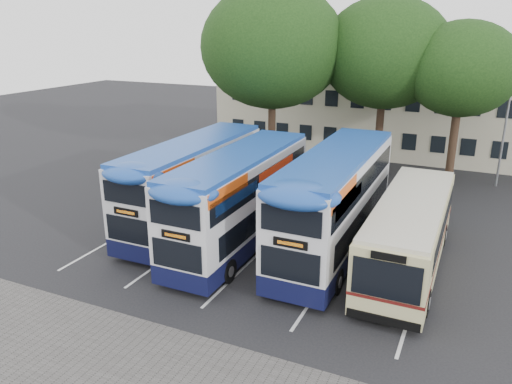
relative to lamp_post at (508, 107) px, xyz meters
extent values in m
plane|color=black|center=(-6.00, -19.97, -5.08)|extent=(120.00, 120.00, 0.00)
cube|color=silver|center=(-16.75, -14.97, -5.08)|extent=(0.12, 11.00, 0.01)
cube|color=silver|center=(-13.25, -14.97, -5.08)|extent=(0.12, 11.00, 0.01)
cube|color=silver|center=(-9.75, -14.97, -5.08)|extent=(0.12, 11.00, 0.01)
cube|color=silver|center=(-6.25, -14.97, -5.08)|extent=(0.12, 11.00, 0.01)
cube|color=silver|center=(-2.75, -14.97, -5.08)|extent=(0.12, 11.00, 0.01)
cube|color=beige|center=(-6.00, 7.03, -2.08)|extent=(32.00, 8.00, 6.00)
cube|color=#4C4C4F|center=(-6.00, 7.03, 0.97)|extent=(32.40, 8.40, 0.30)
cube|color=black|center=(-6.00, 3.01, -3.38)|extent=(30.00, 0.06, 1.20)
cube|color=black|center=(-6.00, 3.01, -0.58)|extent=(30.00, 0.06, 1.20)
cylinder|color=gray|center=(0.00, 0.03, -0.58)|extent=(0.14, 0.14, 9.00)
cylinder|color=black|center=(-14.14, -3.57, -1.96)|extent=(0.50, 0.50, 6.25)
ellipsoid|color=black|center=(-14.14, -3.57, 3.41)|extent=(9.21, 9.21, 7.83)
cylinder|color=black|center=(-7.48, -0.99, -2.09)|extent=(0.50, 0.50, 5.98)
ellipsoid|color=black|center=(-7.48, -0.99, 3.05)|extent=(8.23, 8.23, 6.99)
cylinder|color=black|center=(-2.80, -1.67, -2.37)|extent=(0.50, 0.50, 5.42)
ellipsoid|color=black|center=(-2.80, -1.67, 2.29)|extent=(6.62, 6.62, 5.62)
cube|color=#0E1135|center=(-14.13, -13.67, -4.38)|extent=(2.50, 10.52, 0.80)
cube|color=silver|center=(-14.13, -13.67, -2.43)|extent=(2.50, 10.52, 3.11)
cube|color=#1A46A1|center=(-14.13, -13.67, -0.83)|extent=(2.45, 10.31, 0.30)
cube|color=black|center=(-14.13, -13.37, -3.28)|extent=(2.54, 9.32, 1.00)
cube|color=black|center=(-14.13, -13.67, -1.73)|extent=(2.54, 9.92, 0.90)
cube|color=#E35313|center=(-12.87, -17.13, -1.18)|extent=(0.02, 3.21, 0.55)
cube|color=black|center=(-14.13, -18.96, -2.53)|extent=(1.20, 0.06, 0.30)
cylinder|color=black|center=(-15.26, -10.62, -4.58)|extent=(0.30, 1.00, 1.00)
cylinder|color=black|center=(-13.00, -10.62, -4.58)|extent=(0.30, 1.00, 1.00)
cylinder|color=black|center=(-15.26, -17.13, -4.58)|extent=(0.30, 1.00, 1.00)
cylinder|color=black|center=(-13.00, -17.13, -4.58)|extent=(0.30, 1.00, 1.00)
cube|color=#0E1135|center=(-10.92, -14.85, -4.38)|extent=(2.52, 10.57, 0.81)
cube|color=silver|center=(-10.92, -14.85, -2.42)|extent=(2.52, 10.57, 3.12)
cube|color=#1A46A1|center=(-10.92, -14.85, -0.81)|extent=(2.47, 10.36, 0.30)
cube|color=black|center=(-10.92, -14.55, -3.27)|extent=(2.56, 9.36, 1.01)
cube|color=black|center=(-10.92, -14.85, -1.71)|extent=(2.56, 9.96, 0.91)
cube|color=#E35313|center=(-9.65, -18.32, -1.16)|extent=(0.02, 3.22, 0.55)
cube|color=black|center=(-10.92, -20.16, -2.52)|extent=(1.21, 0.06, 0.30)
cylinder|color=black|center=(-12.05, -11.78, -4.58)|extent=(0.30, 1.01, 1.01)
cylinder|color=black|center=(-9.78, -11.78, -4.58)|extent=(0.30, 1.01, 1.01)
cylinder|color=black|center=(-12.05, -18.32, -4.58)|extent=(0.30, 1.01, 1.01)
cylinder|color=black|center=(-9.78, -18.32, -4.58)|extent=(0.30, 1.01, 1.01)
cube|color=red|center=(-9.64, -13.59, -1.71)|extent=(0.02, 4.03, 0.86)
cube|color=#0E1135|center=(-6.78, -13.75, -4.35)|extent=(2.63, 11.06, 0.84)
cube|color=silver|center=(-6.78, -13.75, -2.29)|extent=(2.63, 11.06, 3.26)
cube|color=#1A46A1|center=(-6.78, -13.75, -0.61)|extent=(2.58, 10.84, 0.32)
cube|color=black|center=(-6.78, -13.43, -3.19)|extent=(2.67, 9.79, 1.05)
cube|color=black|center=(-6.78, -13.75, -1.56)|extent=(2.67, 10.43, 0.95)
cube|color=#E35313|center=(-5.45, -17.38, -0.98)|extent=(0.02, 3.37, 0.58)
cube|color=black|center=(-6.78, -19.31, -2.40)|extent=(1.26, 0.06, 0.32)
cylinder|color=black|center=(-7.97, -10.54, -4.56)|extent=(0.32, 1.05, 1.05)
cylinder|color=black|center=(-5.59, -10.54, -4.56)|extent=(0.32, 1.05, 1.05)
cylinder|color=black|center=(-7.97, -17.38, -4.56)|extent=(0.32, 1.05, 1.05)
cylinder|color=black|center=(-5.59, -17.38, -4.56)|extent=(0.32, 1.05, 1.05)
cube|color=#CAC287|center=(-3.46, -14.04, -3.47)|extent=(2.57, 10.27, 2.62)
cube|color=beige|center=(-3.46, -14.04, -2.11)|extent=(2.46, 9.86, 0.21)
cube|color=black|center=(-3.46, -13.52, -3.03)|extent=(2.61, 8.21, 0.92)
cube|color=#591411|center=(-3.46, -14.04, -3.90)|extent=(2.60, 10.29, 0.12)
cube|color=black|center=(-3.46, -19.19, -3.13)|extent=(2.26, 0.06, 1.33)
cylinder|color=black|center=(-4.62, -17.53, -4.57)|extent=(0.31, 1.03, 1.03)
cylinder|color=black|center=(-2.30, -17.53, -4.57)|extent=(0.31, 1.03, 1.03)
cylinder|color=black|center=(-4.62, -10.96, -4.57)|extent=(0.31, 1.03, 1.03)
cylinder|color=black|center=(-2.30, -10.96, -4.57)|extent=(0.31, 1.03, 1.03)
camera|label=1|loc=(-1.28, -34.10, 4.80)|focal=35.00mm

